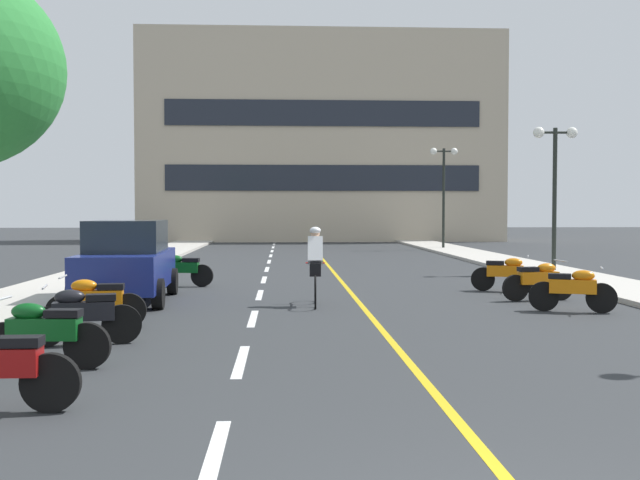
{
  "coord_description": "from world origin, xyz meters",
  "views": [
    {
      "loc": [
        -1.43,
        -4.01,
        2.02
      ],
      "look_at": [
        -0.16,
        21.61,
        1.04
      ],
      "focal_mm": 41.82,
      "sensor_mm": 36.0,
      "label": 1
    }
  ],
  "objects_px": {
    "street_lamp_far": "(444,175)",
    "motorcycle_7": "(181,269)",
    "street_lamp_mid": "(555,164)",
    "parked_car_near": "(127,261)",
    "motorcycle_6": "(506,273)",
    "motorcycle_2": "(83,314)",
    "motorcycle_3": "(95,301)",
    "cyclist_rider": "(315,264)",
    "motorcycle_4": "(573,289)",
    "motorcycle_1": "(43,332)",
    "motorcycle_5": "(539,280)"
  },
  "relations": [
    {
      "from": "parked_car_near",
      "to": "motorcycle_7",
      "type": "distance_m",
      "value": 3.43
    },
    {
      "from": "motorcycle_2",
      "to": "motorcycle_7",
      "type": "distance_m",
      "value": 8.81
    },
    {
      "from": "street_lamp_far",
      "to": "motorcycle_1",
      "type": "height_order",
      "value": "street_lamp_far"
    },
    {
      "from": "motorcycle_3",
      "to": "cyclist_rider",
      "type": "xyz_separation_m",
      "value": [
        3.93,
        2.93,
        0.41
      ]
    },
    {
      "from": "motorcycle_2",
      "to": "motorcycle_3",
      "type": "bearing_deg",
      "value": 97.84
    },
    {
      "from": "motorcycle_2",
      "to": "motorcycle_3",
      "type": "xyz_separation_m",
      "value": [
        -0.23,
        1.66,
        0.0
      ]
    },
    {
      "from": "street_lamp_far",
      "to": "motorcycle_7",
      "type": "distance_m",
      "value": 22.2
    },
    {
      "from": "motorcycle_3",
      "to": "motorcycle_6",
      "type": "height_order",
      "value": "same"
    },
    {
      "from": "street_lamp_mid",
      "to": "parked_car_near",
      "type": "xyz_separation_m",
      "value": [
        -12.31,
        -7.04,
        -2.65
      ]
    },
    {
      "from": "motorcycle_6",
      "to": "parked_car_near",
      "type": "bearing_deg",
      "value": -169.46
    },
    {
      "from": "motorcycle_5",
      "to": "cyclist_rider",
      "type": "bearing_deg",
      "value": -173.11
    },
    {
      "from": "motorcycle_2",
      "to": "cyclist_rider",
      "type": "xyz_separation_m",
      "value": [
        3.7,
        4.59,
        0.41
      ]
    },
    {
      "from": "motorcycle_1",
      "to": "motorcycle_2",
      "type": "relative_size",
      "value": 1.01
    },
    {
      "from": "street_lamp_mid",
      "to": "parked_car_near",
      "type": "height_order",
      "value": "street_lamp_mid"
    },
    {
      "from": "street_lamp_far",
      "to": "parked_car_near",
      "type": "xyz_separation_m",
      "value": [
        -11.95,
        -22.17,
        -3.04
      ]
    },
    {
      "from": "motorcycle_2",
      "to": "cyclist_rider",
      "type": "height_order",
      "value": "cyclist_rider"
    },
    {
      "from": "motorcycle_6",
      "to": "motorcycle_7",
      "type": "bearing_deg",
      "value": 168.97
    },
    {
      "from": "motorcycle_4",
      "to": "motorcycle_6",
      "type": "relative_size",
      "value": 1.0
    },
    {
      "from": "street_lamp_mid",
      "to": "cyclist_rider",
      "type": "relative_size",
      "value": 2.62
    },
    {
      "from": "motorcycle_4",
      "to": "motorcycle_6",
      "type": "distance_m",
      "value": 3.89
    },
    {
      "from": "motorcycle_1",
      "to": "motorcycle_5",
      "type": "distance_m",
      "value": 11.21
    },
    {
      "from": "street_lamp_mid",
      "to": "motorcycle_6",
      "type": "xyz_separation_m",
      "value": [
        -3.21,
        -5.35,
        -3.09
      ]
    },
    {
      "from": "cyclist_rider",
      "to": "street_lamp_mid",
      "type": "bearing_deg",
      "value": 44.27
    },
    {
      "from": "motorcycle_4",
      "to": "parked_car_near",
      "type": "bearing_deg",
      "value": 166.72
    },
    {
      "from": "motorcycle_1",
      "to": "motorcycle_3",
      "type": "bearing_deg",
      "value": 92.98
    },
    {
      "from": "motorcycle_1",
      "to": "cyclist_rider",
      "type": "xyz_separation_m",
      "value": [
        3.75,
        6.27,
        0.41
      ]
    },
    {
      "from": "motorcycle_1",
      "to": "motorcycle_7",
      "type": "height_order",
      "value": "same"
    },
    {
      "from": "street_lamp_mid",
      "to": "street_lamp_far",
      "type": "height_order",
      "value": "street_lamp_far"
    },
    {
      "from": "motorcycle_7",
      "to": "motorcycle_6",
      "type": "bearing_deg",
      "value": -11.03
    },
    {
      "from": "parked_car_near",
      "to": "motorcycle_5",
      "type": "distance_m",
      "value": 9.28
    },
    {
      "from": "motorcycle_1",
      "to": "motorcycle_2",
      "type": "bearing_deg",
      "value": 88.12
    },
    {
      "from": "parked_car_near",
      "to": "motorcycle_2",
      "type": "bearing_deg",
      "value": -85.07
    },
    {
      "from": "parked_car_near",
      "to": "motorcycle_3",
      "type": "height_order",
      "value": "parked_car_near"
    },
    {
      "from": "street_lamp_mid",
      "to": "motorcycle_3",
      "type": "distance_m",
      "value": 16.53
    },
    {
      "from": "motorcycle_1",
      "to": "cyclist_rider",
      "type": "distance_m",
      "value": 7.32
    },
    {
      "from": "street_lamp_far",
      "to": "motorcycle_5",
      "type": "xyz_separation_m",
      "value": [
        -2.69,
        -22.44,
        -3.48
      ]
    },
    {
      "from": "street_lamp_mid",
      "to": "motorcycle_6",
      "type": "relative_size",
      "value": 2.83
    },
    {
      "from": "street_lamp_mid",
      "to": "motorcycle_4",
      "type": "distance_m",
      "value": 10.19
    },
    {
      "from": "motorcycle_4",
      "to": "motorcycle_2",
      "type": "bearing_deg",
      "value": -159.54
    },
    {
      "from": "parked_car_near",
      "to": "motorcycle_5",
      "type": "bearing_deg",
      "value": -1.72
    },
    {
      "from": "street_lamp_mid",
      "to": "motorcycle_3",
      "type": "height_order",
      "value": "street_lamp_mid"
    },
    {
      "from": "street_lamp_far",
      "to": "motorcycle_2",
      "type": "height_order",
      "value": "street_lamp_far"
    },
    {
      "from": "street_lamp_mid",
      "to": "motorcycle_7",
      "type": "relative_size",
      "value": 2.73
    },
    {
      "from": "motorcycle_2",
      "to": "motorcycle_7",
      "type": "height_order",
      "value": "same"
    },
    {
      "from": "motorcycle_3",
      "to": "motorcycle_5",
      "type": "distance_m",
      "value": 9.69
    },
    {
      "from": "street_lamp_mid",
      "to": "motorcycle_6",
      "type": "bearing_deg",
      "value": -120.98
    },
    {
      "from": "motorcycle_3",
      "to": "motorcycle_4",
      "type": "height_order",
      "value": "same"
    },
    {
      "from": "motorcycle_2",
      "to": "motorcycle_3",
      "type": "relative_size",
      "value": 0.99
    },
    {
      "from": "motorcycle_6",
      "to": "street_lamp_mid",
      "type": "bearing_deg",
      "value": 59.02
    },
    {
      "from": "street_lamp_mid",
      "to": "motorcycle_3",
      "type": "relative_size",
      "value": 2.73
    }
  ]
}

